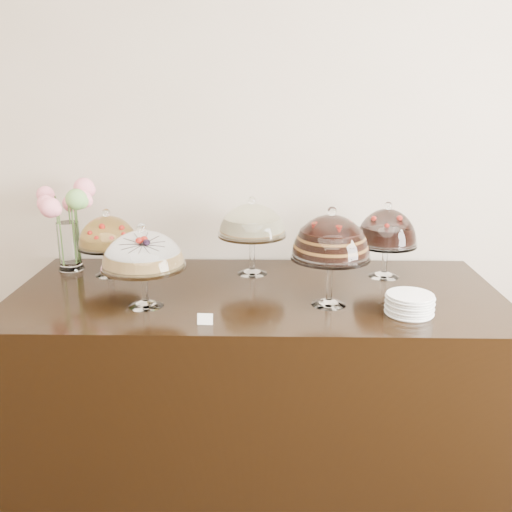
{
  "coord_description": "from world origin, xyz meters",
  "views": [
    {
      "loc": [
        -0.03,
        0.01,
        1.77
      ],
      "look_at": [
        -0.08,
        2.4,
        1.08
      ],
      "focal_mm": 40.0,
      "sensor_mm": 36.0,
      "label": 1
    }
  ],
  "objects_px": {
    "cake_stand_choco_layer": "(331,240)",
    "cake_stand_cheesecake": "(252,223)",
    "cake_stand_sugar_sponge": "(143,253)",
    "cake_stand_fruit_tart": "(108,235)",
    "flower_vase": "(68,215)",
    "cake_stand_dark_choco": "(387,230)",
    "display_counter": "(256,380)",
    "plate_stack": "(410,304)"
  },
  "relations": [
    {
      "from": "display_counter",
      "to": "plate_stack",
      "type": "relative_size",
      "value": 11.39
    },
    {
      "from": "display_counter",
      "to": "cake_stand_choco_layer",
      "type": "distance_m",
      "value": 0.81
    },
    {
      "from": "cake_stand_sugar_sponge",
      "to": "cake_stand_cheesecake",
      "type": "height_order",
      "value": "cake_stand_cheesecake"
    },
    {
      "from": "cake_stand_cheesecake",
      "to": "flower_vase",
      "type": "relative_size",
      "value": 0.85
    },
    {
      "from": "display_counter",
      "to": "cake_stand_sugar_sponge",
      "type": "height_order",
      "value": "cake_stand_sugar_sponge"
    },
    {
      "from": "cake_stand_choco_layer",
      "to": "plate_stack",
      "type": "relative_size",
      "value": 2.2
    },
    {
      "from": "cake_stand_choco_layer",
      "to": "flower_vase",
      "type": "bearing_deg",
      "value": 159.39
    },
    {
      "from": "cake_stand_sugar_sponge",
      "to": "cake_stand_cheesecake",
      "type": "distance_m",
      "value": 0.63
    },
    {
      "from": "cake_stand_choco_layer",
      "to": "cake_stand_fruit_tart",
      "type": "height_order",
      "value": "cake_stand_choco_layer"
    },
    {
      "from": "cake_stand_sugar_sponge",
      "to": "cake_stand_cheesecake",
      "type": "relative_size",
      "value": 0.93
    },
    {
      "from": "cake_stand_fruit_tart",
      "to": "flower_vase",
      "type": "height_order",
      "value": "flower_vase"
    },
    {
      "from": "display_counter",
      "to": "flower_vase",
      "type": "distance_m",
      "value": 1.23
    },
    {
      "from": "flower_vase",
      "to": "cake_stand_fruit_tart",
      "type": "bearing_deg",
      "value": -21.25
    },
    {
      "from": "cake_stand_choco_layer",
      "to": "cake_stand_fruit_tart",
      "type": "bearing_deg",
      "value": 159.53
    },
    {
      "from": "cake_stand_dark_choco",
      "to": "flower_vase",
      "type": "xyz_separation_m",
      "value": [
        -1.56,
        0.08,
        0.05
      ]
    },
    {
      "from": "cake_stand_cheesecake",
      "to": "display_counter",
      "type": "bearing_deg",
      "value": -84.33
    },
    {
      "from": "cake_stand_choco_layer",
      "to": "cake_stand_cheesecake",
      "type": "height_order",
      "value": "cake_stand_choco_layer"
    },
    {
      "from": "flower_vase",
      "to": "cake_stand_dark_choco",
      "type": "bearing_deg",
      "value": -2.95
    },
    {
      "from": "cake_stand_cheesecake",
      "to": "cake_stand_dark_choco",
      "type": "height_order",
      "value": "cake_stand_cheesecake"
    },
    {
      "from": "cake_stand_sugar_sponge",
      "to": "display_counter",
      "type": "bearing_deg",
      "value": 22.91
    },
    {
      "from": "cake_stand_sugar_sponge",
      "to": "flower_vase",
      "type": "distance_m",
      "value": 0.69
    },
    {
      "from": "cake_stand_fruit_tart",
      "to": "plate_stack",
      "type": "bearing_deg",
      "value": -19.69
    },
    {
      "from": "display_counter",
      "to": "cake_stand_choco_layer",
      "type": "xyz_separation_m",
      "value": [
        0.31,
        -0.16,
        0.73
      ]
    },
    {
      "from": "cake_stand_cheesecake",
      "to": "plate_stack",
      "type": "height_order",
      "value": "cake_stand_cheesecake"
    },
    {
      "from": "display_counter",
      "to": "cake_stand_cheesecake",
      "type": "xyz_separation_m",
      "value": [
        -0.03,
        0.26,
        0.71
      ]
    },
    {
      "from": "cake_stand_choco_layer",
      "to": "plate_stack",
      "type": "distance_m",
      "value": 0.41
    },
    {
      "from": "display_counter",
      "to": "plate_stack",
      "type": "height_order",
      "value": "plate_stack"
    },
    {
      "from": "display_counter",
      "to": "cake_stand_sugar_sponge",
      "type": "xyz_separation_m",
      "value": [
        -0.46,
        -0.2,
        0.68
      ]
    },
    {
      "from": "display_counter",
      "to": "cake_stand_fruit_tart",
      "type": "xyz_separation_m",
      "value": [
        -0.73,
        0.22,
        0.65
      ]
    },
    {
      "from": "cake_stand_choco_layer",
      "to": "cake_stand_cheesecake",
      "type": "bearing_deg",
      "value": 128.55
    },
    {
      "from": "display_counter",
      "to": "cake_stand_dark_choco",
      "type": "bearing_deg",
      "value": 19.96
    },
    {
      "from": "cake_stand_sugar_sponge",
      "to": "cake_stand_fruit_tart",
      "type": "distance_m",
      "value": 0.49
    },
    {
      "from": "display_counter",
      "to": "cake_stand_fruit_tart",
      "type": "relative_size",
      "value": 6.62
    },
    {
      "from": "cake_stand_choco_layer",
      "to": "flower_vase",
      "type": "height_order",
      "value": "flower_vase"
    },
    {
      "from": "cake_stand_choco_layer",
      "to": "plate_stack",
      "type": "bearing_deg",
      "value": -17.06
    },
    {
      "from": "cake_stand_dark_choco",
      "to": "cake_stand_fruit_tart",
      "type": "distance_m",
      "value": 1.35
    },
    {
      "from": "cake_stand_choco_layer",
      "to": "flower_vase",
      "type": "xyz_separation_m",
      "value": [
        -1.25,
        0.47,
        -0.0
      ]
    },
    {
      "from": "cake_stand_cheesecake",
      "to": "flower_vase",
      "type": "distance_m",
      "value": 0.92
    },
    {
      "from": "cake_stand_sugar_sponge",
      "to": "cake_stand_choco_layer",
      "type": "distance_m",
      "value": 0.78
    },
    {
      "from": "cake_stand_dark_choco",
      "to": "plate_stack",
      "type": "relative_size",
      "value": 1.92
    },
    {
      "from": "cake_stand_choco_layer",
      "to": "cake_stand_fruit_tart",
      "type": "relative_size",
      "value": 1.28
    },
    {
      "from": "cake_stand_cheesecake",
      "to": "cake_stand_fruit_tart",
      "type": "xyz_separation_m",
      "value": [
        -0.7,
        -0.04,
        -0.06
      ]
    }
  ]
}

